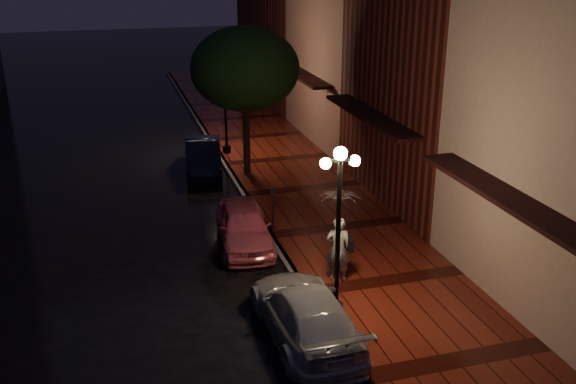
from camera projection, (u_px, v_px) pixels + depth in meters
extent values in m
plane|color=black|center=(271.00, 239.00, 20.24)|extent=(120.00, 120.00, 0.00)
cube|color=#4B140D|center=(338.00, 229.00, 20.80)|extent=(4.50, 60.00, 0.15)
cube|color=#595451|center=(271.00, 237.00, 20.21)|extent=(0.25, 60.00, 0.15)
cube|color=#511914|center=(452.00, 45.00, 21.90)|extent=(5.00, 8.00, 11.00)
cube|color=#8C5951|center=(362.00, 44.00, 29.44)|extent=(5.00, 8.00, 9.00)
cube|color=#511914|center=(299.00, 13.00, 38.25)|extent=(5.00, 12.00, 10.00)
cylinder|color=black|center=(338.00, 241.00, 15.08)|extent=(0.12, 0.12, 4.00)
cylinder|color=black|center=(336.00, 309.00, 15.73)|extent=(0.36, 0.36, 0.30)
cube|color=black|center=(340.00, 160.00, 14.37)|extent=(0.70, 0.08, 0.08)
sphere|color=#FFD199|center=(341.00, 154.00, 14.32)|extent=(0.32, 0.32, 0.32)
sphere|color=#FFD199|center=(326.00, 163.00, 14.30)|extent=(0.26, 0.26, 0.26)
sphere|color=#FFD199|center=(355.00, 161.00, 14.48)|extent=(0.26, 0.26, 0.26)
cylinder|color=black|center=(225.00, 108.00, 27.66)|extent=(0.12, 0.12, 4.00)
cylinder|color=black|center=(227.00, 149.00, 28.31)|extent=(0.36, 0.36, 0.30)
cube|color=black|center=(224.00, 62.00, 26.95)|extent=(0.70, 0.08, 0.08)
sphere|color=#FFD199|center=(224.00, 58.00, 26.89)|extent=(0.32, 0.32, 0.32)
sphere|color=#FFD199|center=(216.00, 63.00, 26.87)|extent=(0.26, 0.26, 0.26)
sphere|color=#FFD199|center=(232.00, 62.00, 27.06)|extent=(0.26, 0.26, 0.26)
cylinder|color=black|center=(246.00, 135.00, 25.17)|extent=(0.28, 0.28, 3.20)
ellipsoid|color=black|center=(245.00, 69.00, 24.25)|extent=(4.16, 4.16, 3.20)
sphere|color=black|center=(259.00, 80.00, 25.18)|extent=(1.80, 1.80, 1.80)
sphere|color=black|center=(233.00, 86.00, 23.64)|extent=(1.80, 1.80, 1.80)
imported|color=#E05C71|center=(244.00, 226.00, 19.60)|extent=(1.87, 3.95, 1.30)
imported|color=black|center=(203.00, 156.00, 26.26)|extent=(1.87, 4.14, 1.32)
imported|color=#A5A5AD|center=(306.00, 314.00, 14.87)|extent=(1.90, 4.54, 1.31)
imported|color=white|center=(338.00, 249.00, 17.13)|extent=(0.78, 0.65, 1.84)
imported|color=silver|center=(339.00, 209.00, 16.72)|extent=(1.07, 1.09, 0.98)
cylinder|color=black|center=(338.00, 234.00, 16.98)|extent=(0.02, 0.02, 1.48)
cube|color=black|center=(350.00, 244.00, 17.12)|extent=(0.15, 0.34, 0.37)
cylinder|color=black|center=(273.00, 213.00, 20.23)|extent=(0.07, 0.07, 1.26)
cube|color=black|center=(273.00, 191.00, 19.96)|extent=(0.15, 0.12, 0.25)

